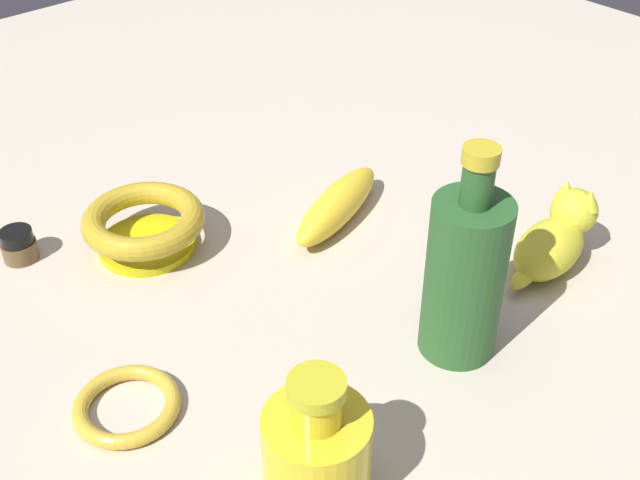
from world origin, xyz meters
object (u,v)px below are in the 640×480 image
object	(u,v)px
banana	(337,205)
bangle	(127,406)
bottle_short	(317,453)
cat_figurine	(556,238)
nail_polish_jar	(19,245)
bowl	(144,224)
bottle_tall	(465,274)

from	to	relation	value
banana	bangle	xyz separation A→B (m)	(0.36, 0.10, -0.02)
bottle_short	cat_figurine	distance (m)	0.41
nail_polish_jar	bottle_short	bearing A→B (deg)	94.97
bottle_short	bangle	size ratio (longest dim) A/B	1.34
bowl	cat_figurine	size ratio (longest dim) A/B	0.98
bowl	bangle	bearing A→B (deg)	53.75
bottle_short	bottle_tall	distance (m)	0.23
bottle_short	bangle	distance (m)	0.21
bowl	bottle_tall	bearing A→B (deg)	112.44
nail_polish_jar	bangle	xyz separation A→B (m)	(0.03, 0.29, -0.01)
banana	nail_polish_jar	distance (m)	0.38
banana	bottle_tall	xyz separation A→B (m)	(0.06, 0.25, 0.07)
bangle	bottle_tall	size ratio (longest dim) A/B	0.43
banana	cat_figurine	size ratio (longest dim) A/B	1.26
nail_polish_jar	cat_figurine	distance (m)	0.62
bowl	cat_figurine	world-z (taller)	cat_figurine
banana	bowl	distance (m)	0.24
bangle	bowl	distance (m)	0.26
banana	bowl	world-z (taller)	bowl
nail_polish_jar	bottle_short	size ratio (longest dim) A/B	0.30
bangle	bottle_tall	world-z (taller)	bottle_tall
bottle_tall	banana	bearing A→B (deg)	-103.96
bottle_short	bottle_tall	bearing A→B (deg)	-170.23
bowl	cat_figurine	xyz separation A→B (m)	(-0.33, 0.34, 0.01)
nail_polish_jar	bottle_tall	size ratio (longest dim) A/B	0.18
bangle	nail_polish_jar	bearing A→B (deg)	-96.07
bangle	bowl	xyz separation A→B (m)	(-0.15, -0.21, 0.03)
banana	nail_polish_jar	xyz separation A→B (m)	(0.33, -0.19, -0.00)
bowl	bottle_short	bearing A→B (deg)	78.55
bowl	bottle_tall	xyz separation A→B (m)	(-0.15, 0.36, 0.06)
bottle_short	bowl	distance (m)	0.40
banana	bottle_short	world-z (taller)	bottle_short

